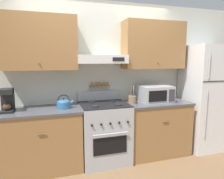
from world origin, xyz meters
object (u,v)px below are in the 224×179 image
coffee_maker (7,100)px  microwave (155,94)px  refrigerator (206,97)px  tea_kettle (64,104)px  utensil_crock (132,99)px  stove_range (104,132)px

coffee_maker → microwave: size_ratio=0.61×
coffee_maker → refrigerator: bearing=-0.7°
tea_kettle → microwave: size_ratio=0.49×
tea_kettle → utensil_crock: 1.07m
stove_range → utensil_crock: (0.46, -0.00, 0.50)m
refrigerator → tea_kettle: 2.51m
refrigerator → coffee_maker: 3.26m
stove_range → microwave: 1.05m
coffee_maker → tea_kettle: bearing=-2.4°
stove_range → refrigerator: size_ratio=0.59×
tea_kettle → coffee_maker: size_ratio=0.80×
stove_range → refrigerator: (1.90, -0.01, 0.46)m
microwave → coffee_maker: bearing=179.7°
tea_kettle → coffee_maker: coffee_maker is taller
refrigerator → microwave: bearing=178.5°
microwave → stove_range: bearing=-179.1°
tea_kettle → utensil_crock: (1.07, 0.00, 0.00)m
microwave → utensil_crock: (-0.42, -0.02, -0.07)m
refrigerator → tea_kettle: size_ratio=7.26×
tea_kettle → utensil_crock: size_ratio=0.91×
microwave → tea_kettle: bearing=-179.3°
tea_kettle → microwave: microwave is taller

